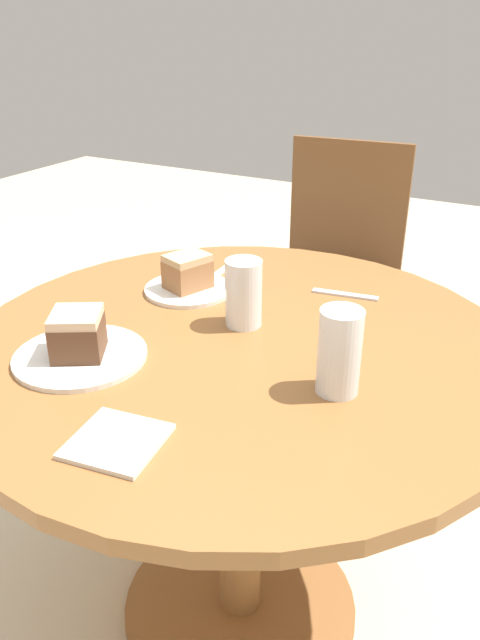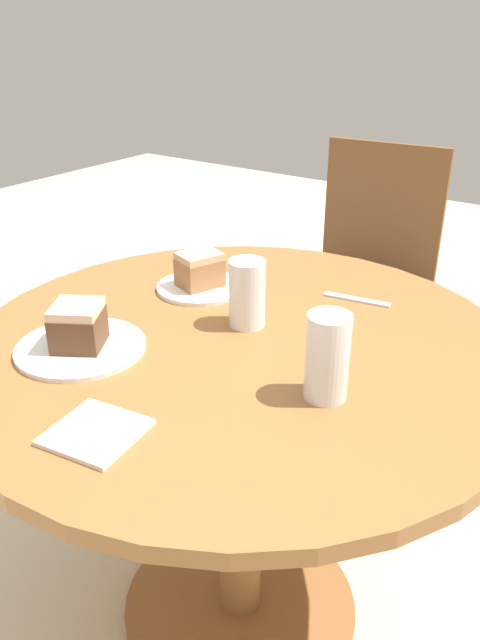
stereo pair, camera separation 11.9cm
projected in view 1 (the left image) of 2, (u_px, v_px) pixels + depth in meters
ground_plane at (240, 607)px, 1.54m from camera, size 8.00×8.00×0.00m
table at (240, 415)px, 1.29m from camera, size 1.07×1.07×0.75m
chair at (332, 286)px, 2.09m from camera, size 0.46×0.48×0.95m
plate_near at (188, 289)px, 1.41m from camera, size 0.20×0.20×0.01m
plate_far at (81, 356)px, 1.13m from camera, size 0.24×0.24×0.01m
cake_slice_near at (188, 271)px, 1.39m from camera, size 0.10×0.11×0.08m
cake_slice_far at (78, 334)px, 1.11m from camera, size 0.12×0.12×0.08m
glass_lemonade at (339, 356)px, 1.01m from camera, size 0.07×0.07×0.15m
glass_water at (244, 297)px, 1.24m from camera, size 0.07×0.07×0.14m
napkin_stack at (118, 442)px, 0.91m from camera, size 0.14×0.14×0.01m
fork at (219, 273)px, 1.50m from camera, size 0.03×0.16×0.00m
spoon at (345, 294)px, 1.39m from camera, size 0.15×0.04×0.00m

